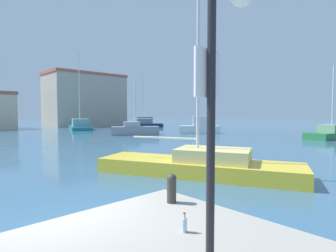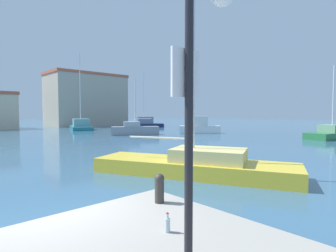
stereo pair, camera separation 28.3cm
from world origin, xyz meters
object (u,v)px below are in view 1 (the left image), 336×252
at_px(mooring_bollard, 172,187).
at_px(motorboat_white_distant_north, 200,127).
at_px(sailboat_navy_far_right, 143,123).
at_px(sailboat_yellow_behind_lamppost, 200,163).
at_px(sailboat_green_outer_mooring, 331,134).
at_px(sailboat_teal_far_left, 80,125).
at_px(bottle, 184,224).
at_px(sailboat_grey_mid_harbor, 135,130).
at_px(lamppost, 212,8).

bearing_deg(mooring_bollard, motorboat_white_distant_north, 38.96).
distance_m(sailboat_navy_far_right, sailboat_yellow_behind_lamppost, 35.83).
distance_m(mooring_bollard, motorboat_white_distant_north, 28.53).
xyz_separation_m(motorboat_white_distant_north, sailboat_yellow_behind_lamppost, (-17.17, -14.47, -0.22)).
bearing_deg(sailboat_navy_far_right, sailboat_green_outer_mooring, -87.23).
height_order(sailboat_navy_far_right, sailboat_teal_far_left, sailboat_teal_far_left).
relative_size(bottle, sailboat_yellow_behind_lamppost, 0.02).
bearing_deg(sailboat_green_outer_mooring, sailboat_grey_mid_harbor, 125.30).
height_order(mooring_bollard, sailboat_green_outer_mooring, sailboat_green_outer_mooring).
distance_m(sailboat_grey_mid_harbor, motorboat_white_distant_north, 8.11).
bearing_deg(mooring_bollard, sailboat_teal_far_left, 67.15).
xyz_separation_m(mooring_bollard, sailboat_yellow_behind_lamppost, (5.01, 3.46, -0.66)).
height_order(lamppost, sailboat_green_outer_mooring, sailboat_green_outer_mooring).
bearing_deg(bottle, motorboat_white_distant_north, 39.62).
bearing_deg(bottle, sailboat_navy_far_right, 52.66).
distance_m(mooring_bollard, sailboat_yellow_behind_lamppost, 6.13).
xyz_separation_m(bottle, mooring_bollard, (0.77, 1.07, 0.20)).
relative_size(sailboat_yellow_behind_lamppost, sailboat_teal_far_left, 1.21).
distance_m(lamppost, sailboat_grey_mid_harbor, 28.29).
xyz_separation_m(sailboat_green_outer_mooring, motorboat_white_distant_north, (-4.43, 13.23, 0.25)).
bearing_deg(mooring_bollard, sailboat_yellow_behind_lamppost, 34.60).
relative_size(lamppost, bottle, 15.52).
height_order(lamppost, motorboat_white_distant_north, lamppost).
bearing_deg(sailboat_grey_mid_harbor, sailboat_teal_far_left, 90.48).
bearing_deg(bottle, sailboat_green_outer_mooring, 11.90).
relative_size(mooring_bollard, motorboat_white_distant_north, 0.13).
height_order(mooring_bollard, motorboat_white_distant_north, motorboat_white_distant_north).
height_order(bottle, mooring_bollard, mooring_bollard).
distance_m(mooring_bollard, sailboat_grey_mid_harbor, 26.00).
xyz_separation_m(sailboat_grey_mid_harbor, sailboat_teal_far_left, (-0.11, 13.58, -0.02)).
xyz_separation_m(sailboat_yellow_behind_lamppost, sailboat_teal_far_left, (9.70, 31.47, 0.08)).
height_order(sailboat_navy_far_right, sailboat_yellow_behind_lamppost, sailboat_yellow_behind_lamppost).
bearing_deg(sailboat_grey_mid_harbor, mooring_bollard, -124.79).
bearing_deg(sailboat_green_outer_mooring, sailboat_yellow_behind_lamppost, -176.71).
relative_size(mooring_bollard, sailboat_grey_mid_harbor, 0.09).
xyz_separation_m(sailboat_navy_far_right, sailboat_green_outer_mooring, (1.37, -28.33, -0.21)).
xyz_separation_m(bottle, sailboat_green_outer_mooring, (27.39, 5.77, -0.50)).
height_order(lamppost, sailboat_grey_mid_harbor, sailboat_grey_mid_harbor).
bearing_deg(sailboat_green_outer_mooring, bottle, -168.10).
relative_size(sailboat_grey_mid_harbor, sailboat_yellow_behind_lamppost, 0.46).
bearing_deg(sailboat_navy_far_right, sailboat_teal_far_left, 169.81).
distance_m(bottle, sailboat_grey_mid_harbor, 27.31).
height_order(sailboat_green_outer_mooring, motorboat_white_distant_north, sailboat_green_outer_mooring).
height_order(lamppost, bottle, lamppost).
height_order(sailboat_yellow_behind_lamppost, sailboat_teal_far_left, sailboat_yellow_behind_lamppost).
height_order(sailboat_grey_mid_harbor, sailboat_green_outer_mooring, sailboat_green_outer_mooring).
relative_size(sailboat_grey_mid_harbor, sailboat_teal_far_left, 0.55).
relative_size(motorboat_white_distant_north, sailboat_teal_far_left, 0.39).
relative_size(bottle, sailboat_grey_mid_harbor, 0.05).
distance_m(bottle, sailboat_teal_far_left, 39.19).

